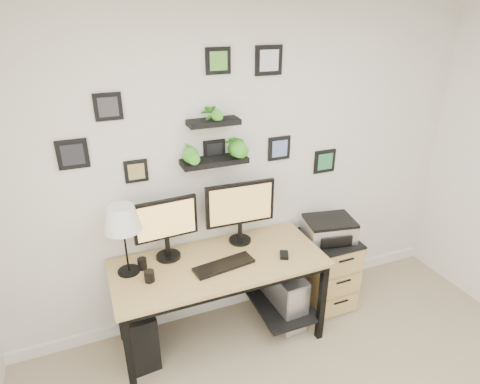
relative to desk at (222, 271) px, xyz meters
name	(u,v)px	position (x,y,z in m)	size (l,w,h in m)	color
room	(246,296)	(0.34, 0.32, -0.58)	(4.00, 4.00, 4.00)	tan
desk	(222,271)	(0.00, 0.00, 0.00)	(1.60, 0.70, 0.75)	tan
monitor_left	(166,225)	(-0.38, 0.16, 0.41)	(0.48, 0.20, 0.49)	black
monitor_right	(240,208)	(0.22, 0.17, 0.43)	(0.56, 0.19, 0.52)	black
keyboard	(224,265)	(-0.02, -0.11, 0.14)	(0.46, 0.15, 0.02)	black
mouse	(284,255)	(0.45, -0.16, 0.14)	(0.06, 0.10, 0.03)	black
table_lamp	(122,220)	(-0.69, 0.09, 0.55)	(0.26, 0.26, 0.53)	black
mug	(149,276)	(-0.57, -0.08, 0.16)	(0.07, 0.07, 0.08)	black
pen_cup	(142,264)	(-0.59, 0.09, 0.17)	(0.07, 0.07, 0.09)	black
pc_tower_black	(138,329)	(-0.68, 0.05, -0.39)	(0.21, 0.47, 0.47)	black
pc_tower_grey	(283,295)	(0.54, -0.02, -0.38)	(0.24, 0.50, 0.49)	gray
file_cabinet	(326,270)	(1.01, 0.06, -0.29)	(0.43, 0.53, 0.67)	tan
printer	(329,229)	(1.00, 0.05, 0.14)	(0.45, 0.39, 0.18)	silver
wall_decor	(215,134)	(0.06, 0.26, 1.03)	(2.20, 0.18, 1.07)	black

